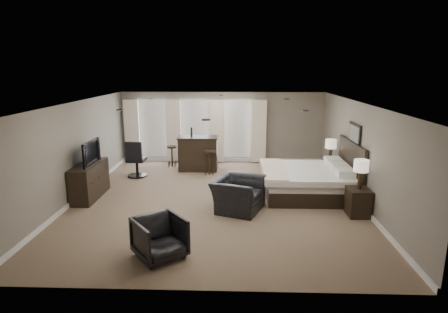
{
  "coord_description": "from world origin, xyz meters",
  "views": [
    {
      "loc": [
        0.54,
        -9.56,
        3.48
      ],
      "look_at": [
        0.2,
        0.4,
        1.1
      ],
      "focal_mm": 30.0,
      "sensor_mm": 36.0,
      "label": 1
    }
  ],
  "objects_px": {
    "lamp_far": "(330,151)",
    "dresser": "(90,181)",
    "desk_chair": "(137,159)",
    "bar_stool_right": "(209,162)",
    "armchair_near": "(238,189)",
    "bar_stool_left": "(172,156)",
    "tv": "(88,161)",
    "nightstand_near": "(358,202)",
    "bar_counter": "(198,153)",
    "lamp_near": "(361,175)",
    "bed": "(310,169)",
    "armchair_far": "(160,236)",
    "nightstand_far": "(329,171)"
  },
  "relations": [
    {
      "from": "nightstand_near",
      "to": "nightstand_far",
      "type": "bearing_deg",
      "value": 90.0
    },
    {
      "from": "armchair_near",
      "to": "desk_chair",
      "type": "relative_size",
      "value": 1.03
    },
    {
      "from": "nightstand_near",
      "to": "bar_counter",
      "type": "bearing_deg",
      "value": 137.22
    },
    {
      "from": "lamp_far",
      "to": "bar_stool_left",
      "type": "bearing_deg",
      "value": 164.32
    },
    {
      "from": "tv",
      "to": "armchair_near",
      "type": "xyz_separation_m",
      "value": [
        4.04,
        -0.77,
        -0.48
      ]
    },
    {
      "from": "armchair_near",
      "to": "desk_chair",
      "type": "distance_m",
      "value": 4.31
    },
    {
      "from": "lamp_near",
      "to": "bar_counter",
      "type": "distance_m",
      "value": 5.8
    },
    {
      "from": "nightstand_near",
      "to": "armchair_far",
      "type": "relative_size",
      "value": 0.77
    },
    {
      "from": "lamp_far",
      "to": "armchair_near",
      "type": "bearing_deg",
      "value": -137.7
    },
    {
      "from": "armchair_near",
      "to": "bar_counter",
      "type": "distance_m",
      "value": 3.9
    },
    {
      "from": "bar_counter",
      "to": "bar_stool_left",
      "type": "bearing_deg",
      "value": 155.99
    },
    {
      "from": "nightstand_far",
      "to": "armchair_near",
      "type": "xyz_separation_m",
      "value": [
        -2.88,
        -2.62,
        0.24
      ]
    },
    {
      "from": "bed",
      "to": "lamp_far",
      "type": "height_order",
      "value": "bed"
    },
    {
      "from": "nightstand_near",
      "to": "lamp_near",
      "type": "xyz_separation_m",
      "value": [
        0.0,
        0.0,
        0.69
      ]
    },
    {
      "from": "dresser",
      "to": "armchair_far",
      "type": "distance_m",
      "value": 4.14
    },
    {
      "from": "nightstand_far",
      "to": "desk_chair",
      "type": "height_order",
      "value": "desk_chair"
    },
    {
      "from": "nightstand_far",
      "to": "tv",
      "type": "relative_size",
      "value": 0.54
    },
    {
      "from": "lamp_near",
      "to": "tv",
      "type": "xyz_separation_m",
      "value": [
        -6.92,
        1.04,
        -0.0
      ]
    },
    {
      "from": "lamp_far",
      "to": "armchair_near",
      "type": "height_order",
      "value": "lamp_far"
    },
    {
      "from": "lamp_far",
      "to": "dresser",
      "type": "relative_size",
      "value": 0.43
    },
    {
      "from": "bed",
      "to": "nightstand_far",
      "type": "xyz_separation_m",
      "value": [
        0.89,
        1.45,
        -0.46
      ]
    },
    {
      "from": "bed",
      "to": "bar_stool_left",
      "type": "relative_size",
      "value": 3.19
    },
    {
      "from": "nightstand_near",
      "to": "bar_counter",
      "type": "xyz_separation_m",
      "value": [
        -4.25,
        3.93,
        0.26
      ]
    },
    {
      "from": "bed",
      "to": "armchair_far",
      "type": "distance_m",
      "value": 5.04
    },
    {
      "from": "armchair_far",
      "to": "bar_stool_right",
      "type": "bearing_deg",
      "value": 46.73
    },
    {
      "from": "dresser",
      "to": "armchair_near",
      "type": "xyz_separation_m",
      "value": [
        4.04,
        -0.77,
        0.07
      ]
    },
    {
      "from": "lamp_far",
      "to": "bar_counter",
      "type": "bearing_deg",
      "value": 166.38
    },
    {
      "from": "lamp_far",
      "to": "armchair_far",
      "type": "distance_m",
      "value": 6.72
    },
    {
      "from": "lamp_near",
      "to": "lamp_far",
      "type": "xyz_separation_m",
      "value": [
        0.0,
        2.9,
        -0.07
      ]
    },
    {
      "from": "dresser",
      "to": "bar_stool_left",
      "type": "xyz_separation_m",
      "value": [
        1.69,
        3.32,
        -0.1
      ]
    },
    {
      "from": "nightstand_near",
      "to": "dresser",
      "type": "height_order",
      "value": "dresser"
    },
    {
      "from": "nightstand_far",
      "to": "lamp_far",
      "type": "distance_m",
      "value": 0.65
    },
    {
      "from": "armchair_near",
      "to": "bar_stool_left",
      "type": "xyz_separation_m",
      "value": [
        -2.35,
        4.09,
        -0.17
      ]
    },
    {
      "from": "desk_chair",
      "to": "dresser",
      "type": "bearing_deg",
      "value": 72.04
    },
    {
      "from": "tv",
      "to": "nightstand_far",
      "type": "bearing_deg",
      "value": -74.99
    },
    {
      "from": "tv",
      "to": "armchair_far",
      "type": "height_order",
      "value": "tv"
    },
    {
      "from": "dresser",
      "to": "desk_chair",
      "type": "distance_m",
      "value": 2.17
    },
    {
      "from": "armchair_far",
      "to": "tv",
      "type": "bearing_deg",
      "value": 90.43
    },
    {
      "from": "desk_chair",
      "to": "bar_stool_right",
      "type": "bearing_deg",
      "value": -169.08
    },
    {
      "from": "bar_stool_left",
      "to": "lamp_near",
      "type": "bearing_deg",
      "value": -39.86
    },
    {
      "from": "nightstand_near",
      "to": "bar_stool_right",
      "type": "height_order",
      "value": "bar_stool_right"
    },
    {
      "from": "tv",
      "to": "bar_stool_left",
      "type": "distance_m",
      "value": 3.78
    },
    {
      "from": "armchair_near",
      "to": "bar_counter",
      "type": "relative_size",
      "value": 0.91
    },
    {
      "from": "bed",
      "to": "desk_chair",
      "type": "relative_size",
      "value": 1.98
    },
    {
      "from": "nightstand_near",
      "to": "bar_stool_right",
      "type": "relative_size",
      "value": 0.82
    },
    {
      "from": "dresser",
      "to": "bar_counter",
      "type": "relative_size",
      "value": 1.19
    },
    {
      "from": "lamp_far",
      "to": "armchair_far",
      "type": "xyz_separation_m",
      "value": [
        -4.35,
        -5.1,
        -0.52
      ]
    },
    {
      "from": "bar_counter",
      "to": "tv",
      "type": "bearing_deg",
      "value": -132.84
    },
    {
      "from": "lamp_far",
      "to": "tv",
      "type": "height_order",
      "value": "lamp_far"
    },
    {
      "from": "bar_stool_left",
      "to": "bed",
      "type": "bearing_deg",
      "value": -33.9
    }
  ]
}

